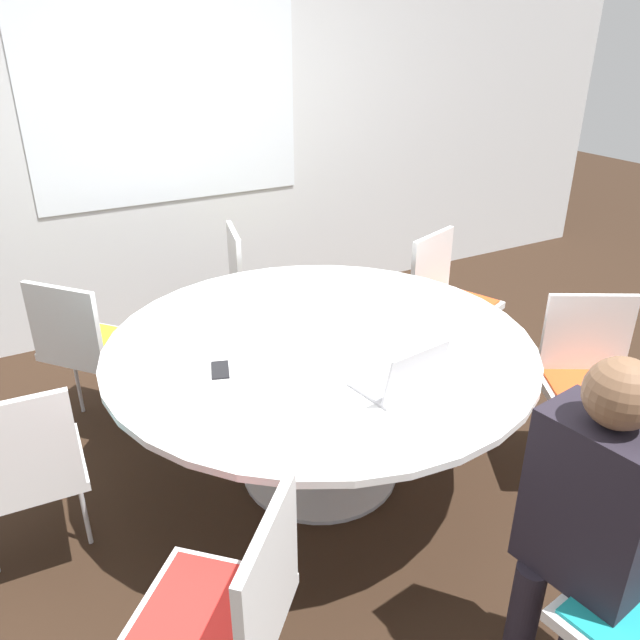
{
  "coord_description": "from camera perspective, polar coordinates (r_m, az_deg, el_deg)",
  "views": [
    {
      "loc": [
        -1.2,
        -2.16,
        2.01
      ],
      "look_at": [
        0.0,
        0.0,
        0.83
      ],
      "focal_mm": 35.0,
      "sensor_mm": 36.0,
      "label": 1
    }
  ],
  "objects": [
    {
      "name": "laptop",
      "position": [
        2.41,
        7.58,
        -5.36
      ],
      "size": [
        0.32,
        0.29,
        0.21
      ],
      "rotation": [
        0.0,
        0.0,
        3.28
      ],
      "color": "silver",
      "rests_on": "conference_table"
    },
    {
      "name": "chair_2",
      "position": [
        3.86,
        11.61,
        2.44
      ],
      "size": [
        0.56,
        0.55,
        0.87
      ],
      "rotation": [
        0.0,
        0.0,
        9.78
      ],
      "color": "silver",
      "rests_on": "ground_plane"
    },
    {
      "name": "cell_phone",
      "position": [
        2.58,
        -9.11,
        -4.53
      ],
      "size": [
        0.11,
        0.16,
        0.01
      ],
      "color": "black",
      "rests_on": "conference_table"
    },
    {
      "name": "conference_table",
      "position": [
        2.83,
        -0.0,
        -3.8
      ],
      "size": [
        1.9,
        1.9,
        0.73
      ],
      "color": "#B7B7BC",
      "rests_on": "ground_plane"
    },
    {
      "name": "person_0",
      "position": [
        2.06,
        23.4,
        -15.89
      ],
      "size": [
        0.3,
        0.39,
        1.22
      ],
      "rotation": [
        0.0,
        0.0,
        7.99
      ],
      "color": "#231E28",
      "rests_on": "ground_plane"
    },
    {
      "name": "chair_4",
      "position": [
        3.44,
        -20.6,
        -1.71
      ],
      "size": [
        0.6,
        0.61,
        0.87
      ],
      "rotation": [
        0.0,
        0.0,
        11.69
      ],
      "color": "silver",
      "rests_on": "ground_plane"
    },
    {
      "name": "chair_6",
      "position": [
        1.94,
        -8.45,
        -24.68
      ],
      "size": [
        0.61,
        0.61,
        0.87
      ],
      "rotation": [
        0.0,
        0.0,
        13.37
      ],
      "color": "silver",
      "rests_on": "ground_plane"
    },
    {
      "name": "chair_3",
      "position": [
        3.99,
        -5.85,
        3.59
      ],
      "size": [
        0.51,
        0.53,
        0.87
      ],
      "rotation": [
        0.0,
        0.0,
        10.76
      ],
      "color": "silver",
      "rests_on": "ground_plane"
    },
    {
      "name": "wall_back",
      "position": [
        4.44,
        -13.59,
        16.4
      ],
      "size": [
        8.0,
        0.07,
        2.7
      ],
      "color": "silver",
      "rests_on": "ground_plane"
    },
    {
      "name": "handbag",
      "position": [
        4.34,
        6.9,
        -0.11
      ],
      "size": [
        0.36,
        0.16,
        0.28
      ],
      "color": "#513319",
      "rests_on": "ground_plane"
    },
    {
      "name": "chair_5",
      "position": [
        2.62,
        -25.7,
        -11.85
      ],
      "size": [
        0.46,
        0.44,
        0.87
      ],
      "rotation": [
        0.0,
        0.0,
        12.51
      ],
      "color": "silver",
      "rests_on": "ground_plane"
    },
    {
      "name": "ground_plane",
      "position": [
        3.19,
        -0.0,
        -13.55
      ],
      "size": [
        16.0,
        16.0,
        0.0
      ],
      "primitive_type": "plane",
      "color": "black"
    },
    {
      "name": "chair_1",
      "position": [
        3.19,
        23.58,
        -4.51
      ],
      "size": [
        0.59,
        0.58,
        0.87
      ],
      "rotation": [
        0.0,
        0.0,
        8.9
      ],
      "color": "silver",
      "rests_on": "ground_plane"
    }
  ]
}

